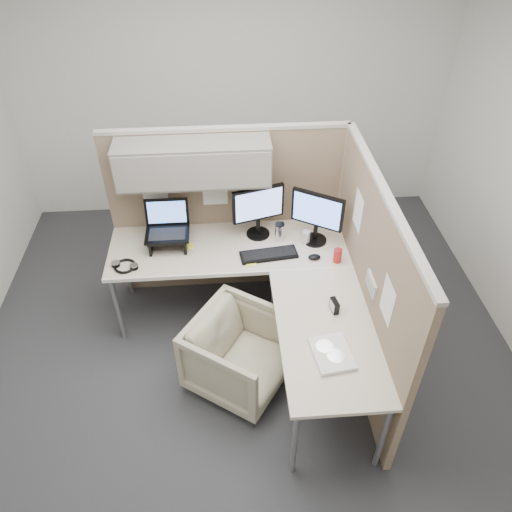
{
  "coord_description": "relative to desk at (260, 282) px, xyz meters",
  "views": [
    {
      "loc": [
        -0.13,
        -2.72,
        3.34
      ],
      "look_at": [
        0.1,
        0.25,
        0.85
      ],
      "focal_mm": 35.0,
      "sensor_mm": 36.0,
      "label": 1
    }
  ],
  "objects": [
    {
      "name": "soda_can_silver",
      "position": [
        0.42,
        0.41,
        0.1
      ],
      "size": [
        0.07,
        0.07,
        0.12
      ],
      "primitive_type": "cylinder",
      "color": "silver",
      "rests_on": "desk"
    },
    {
      "name": "monitor_right",
      "position": [
        0.5,
        0.43,
        0.32
      ],
      "size": [
        0.39,
        0.26,
        0.47
      ],
      "rotation": [
        0.0,
        0.0,
        -0.55
      ],
      "color": "black",
      "rests_on": "desk"
    },
    {
      "name": "keyboard",
      "position": [
        0.09,
        0.26,
        0.05
      ],
      "size": [
        0.48,
        0.21,
        0.02
      ],
      "primitive_type": "cube",
      "rotation": [
        0.0,
        0.0,
        0.12
      ],
      "color": "black",
      "rests_on": "desk"
    },
    {
      "name": "ground",
      "position": [
        -0.12,
        -0.13,
        -0.69
      ],
      "size": [
        4.5,
        4.5,
        0.0
      ],
      "primitive_type": "plane",
      "color": "#2E2F33",
      "rests_on": "ground"
    },
    {
      "name": "headphones",
      "position": [
        -1.06,
        0.21,
        0.06
      ],
      "size": [
        0.22,
        0.22,
        0.03
      ],
      "rotation": [
        0.0,
        0.0,
        -0.29
      ],
      "color": "black",
      "rests_on": "desk"
    },
    {
      "name": "soda_can_green",
      "position": [
        0.63,
        0.15,
        0.1
      ],
      "size": [
        0.07,
        0.07,
        0.12
      ],
      "primitive_type": "cylinder",
      "color": "#B21E1E",
      "rests_on": "desk"
    },
    {
      "name": "sticky_note_b",
      "position": [
        -0.06,
        0.18,
        0.05
      ],
      "size": [
        0.09,
        0.09,
        0.01
      ],
      "primitive_type": "cube",
      "rotation": [
        0.0,
        0.0,
        -0.21
      ],
      "color": "#FBFE42",
      "rests_on": "desk"
    },
    {
      "name": "partition_back",
      "position": [
        -0.34,
        0.7,
        0.41
      ],
      "size": [
        2.0,
        0.36,
        1.63
      ],
      "color": "#887159",
      "rests_on": "ground"
    },
    {
      "name": "desk_clock",
      "position": [
        0.5,
        -0.39,
        0.09
      ],
      "size": [
        0.06,
        0.1,
        0.1
      ],
      "rotation": [
        0.0,
        0.0,
        -1.37
      ],
      "color": "black",
      "rests_on": "desk"
    },
    {
      "name": "partition_right",
      "position": [
        0.78,
        -0.19,
        0.13
      ],
      "size": [
        0.07,
        2.03,
        1.63
      ],
      "color": "#887159",
      "rests_on": "ground"
    },
    {
      "name": "monitor_left",
      "position": [
        0.03,
        0.55,
        0.32
      ],
      "size": [
        0.43,
        0.2,
        0.47
      ],
      "rotation": [
        0.0,
        0.0,
        0.28
      ],
      "color": "black",
      "rests_on": "desk"
    },
    {
      "name": "office_chair",
      "position": [
        -0.19,
        -0.4,
        -0.34
      ],
      "size": [
        0.91,
        0.92,
        0.7
      ],
      "primitive_type": "imported",
      "rotation": [
        0.0,
        0.0,
        0.97
      ],
      "color": "#B6A891",
      "rests_on": "ground"
    },
    {
      "name": "desk",
      "position": [
        0.0,
        0.0,
        0.0
      ],
      "size": [
        2.0,
        1.98,
        0.73
      ],
      "color": "beige",
      "rests_on": "ground"
    },
    {
      "name": "laptop_station",
      "position": [
        -0.73,
        0.47,
        0.19
      ],
      "size": [
        0.36,
        0.31,
        0.37
      ],
      "color": "black",
      "rests_on": "desk"
    },
    {
      "name": "paper_stack",
      "position": [
        0.41,
        -0.79,
        0.06
      ],
      "size": [
        0.28,
        0.34,
        0.03
      ],
      "rotation": [
        0.0,
        0.0,
        0.14
      ],
      "color": "white",
      "rests_on": "desk"
    },
    {
      "name": "mouse",
      "position": [
        0.45,
        0.2,
        0.06
      ],
      "size": [
        0.1,
        0.07,
        0.04
      ],
      "primitive_type": "ellipsoid",
      "rotation": [
        0.0,
        0.0,
        0.02
      ],
      "color": "black",
      "rests_on": "desk"
    },
    {
      "name": "sticky_note_c",
      "position": [
        -0.56,
        0.44,
        0.05
      ],
      "size": [
        0.09,
        0.09,
        0.01
      ],
      "primitive_type": "cube",
      "rotation": [
        0.0,
        0.0,
        0.23
      ],
      "color": "#FBFE42",
      "rests_on": "desk"
    },
    {
      "name": "travel_mug",
      "position": [
        0.2,
        0.47,
        0.13
      ],
      "size": [
        0.08,
        0.08,
        0.17
      ],
      "color": "silver",
      "rests_on": "desk"
    }
  ]
}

